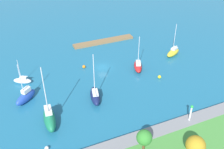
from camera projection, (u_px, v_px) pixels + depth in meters
water at (103, 67)px, 71.77m from camera, size 160.00×160.00×0.00m
pier_dock at (104, 41)px, 85.31m from camera, size 20.69×2.80×0.68m
breakwater at (157, 133)px, 49.54m from camera, size 70.16×3.00×1.41m
harbor_beacon at (191, 112)px, 50.55m from camera, size 0.56×0.56×3.73m
park_tree_west at (196, 145)px, 42.04m from camera, size 3.32×3.32×4.83m
park_tree_midwest at (144, 138)px, 42.59m from camera, size 2.70×2.70×5.22m
sailboat_green_east_end at (49, 118)px, 51.90m from camera, size 2.93×7.72×13.82m
sailboat_red_off_beacon at (138, 66)px, 70.24m from camera, size 4.27×6.33×9.66m
sailboat_yellow_west_end at (173, 52)px, 77.12m from camera, size 6.11×4.17×10.10m
sailboat_blue_along_channel at (26, 96)px, 58.37m from camera, size 5.72×5.33×9.91m
sailboat_navy_inner_mooring at (95, 96)px, 58.79m from camera, size 3.59×7.03×11.76m
sailboat_white_mid_basin at (23, 80)px, 64.76m from camera, size 4.75×3.57×6.75m
mooring_buoy_yellow at (159, 77)px, 66.87m from camera, size 0.87×0.87×0.87m
mooring_buoy_white at (47, 148)px, 46.81m from camera, size 0.80×0.80×0.80m
mooring_buoy_orange at (84, 67)px, 71.23m from camera, size 0.89×0.89×0.89m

